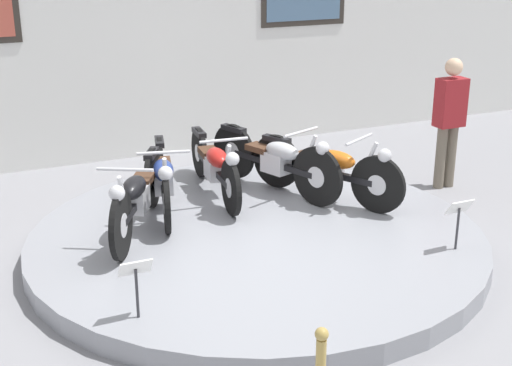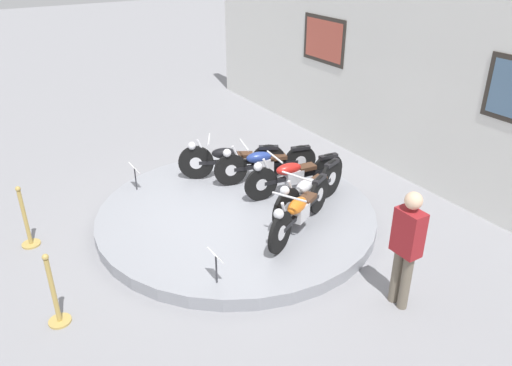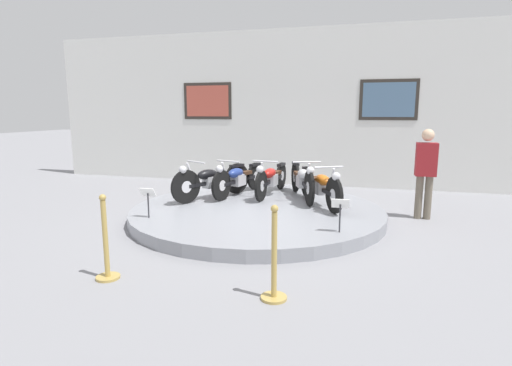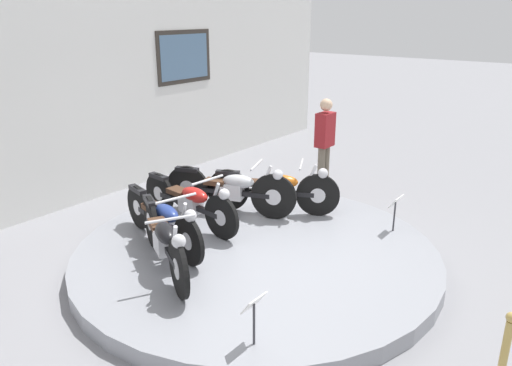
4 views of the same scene
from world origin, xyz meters
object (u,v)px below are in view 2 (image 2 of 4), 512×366
Objects in this scene: motorcycle_orange at (300,209)px; motorcycle_silver at (309,190)px; motorcycle_red at (293,174)px; visitor_standing at (407,244)px; info_placard_front_centre at (216,260)px; stanchion_post_right_of_entry at (55,300)px; info_placard_front_left at (135,171)px; stanchion_post_left_of_entry at (27,226)px; motorcycle_blue at (264,162)px; motorcycle_black at (230,159)px.

motorcycle_silver is at bearing 130.81° from motorcycle_orange.
visitor_standing reaches higher than motorcycle_red.
motorcycle_red reaches higher than info_placard_front_centre.
motorcycle_orange is 1.91m from visitor_standing.
stanchion_post_right_of_entry reaches higher than motorcycle_red.
visitor_standing is (4.53, 1.94, 0.36)m from info_placard_front_left.
motorcycle_orange reaches higher than motorcycle_red.
visitor_standing is 5.57m from stanchion_post_left_of_entry.
info_placard_front_left is at bearing -112.41° from motorcycle_blue.
motorcycle_silver is (1.78, 0.48, 0.01)m from motorcycle_black.
stanchion_post_right_of_entry is (2.02, 0.00, 0.00)m from stanchion_post_left_of_entry.
info_placard_front_left is at bearing 143.21° from stanchion_post_right_of_entry.
info_placard_front_centre is at bearing 36.79° from stanchion_post_left_of_entry.
visitor_standing is 4.37m from stanchion_post_right_of_entry.
motorcycle_blue is 1.16× the size of visitor_standing.
motorcycle_black is 3.62m from stanchion_post_left_of_entry.
motorcycle_red is 3.02m from visitor_standing.
info_placard_front_left is at bearing 180.00° from info_placard_front_centre.
motorcycle_silver reaches higher than motorcycle_orange.
stanchion_post_left_of_entry is at bearing -88.57° from motorcycle_black.
motorcycle_blue is 4.43m from stanchion_post_right_of_entry.
info_placard_front_centre is (3.14, 0.00, 0.00)m from info_placard_front_left.
info_placard_front_centre is 0.50× the size of stanchion_post_right_of_entry.
info_placard_front_centre is (0.89, -2.16, -0.03)m from motorcycle_silver.
motorcycle_red is 4.39m from stanchion_post_left_of_entry.
motorcycle_orange is (0.42, -0.48, -0.02)m from motorcycle_silver.
visitor_standing reaches higher than motorcycle_orange.
motorcycle_blue is 0.70m from motorcycle_red.
stanchion_post_right_of_entry is at bearing -76.62° from motorcycle_red.
motorcycle_silver is 3.12m from info_placard_front_left.
motorcycle_silver reaches higher than motorcycle_black.
motorcycle_orange is (2.20, -0.00, -0.01)m from motorcycle_black.
motorcycle_black reaches higher than info_placard_front_left.
info_placard_front_centre is at bearing -43.80° from motorcycle_blue.
motorcycle_silver is 3.75× the size of info_placard_front_left.
motorcycle_orange reaches higher than motorcycle_blue.
motorcycle_blue is at bearing -179.78° from motorcycle_silver.
motorcycle_orange is (1.78, -0.48, 0.01)m from motorcycle_blue.
info_placard_front_left is 1.00× the size of info_placard_front_centre.
stanchion_post_left_of_entry is (-1.01, -4.27, -0.23)m from motorcycle_red.
motorcycle_orange is at bearing -0.03° from motorcycle_black.
info_placard_front_centre is (2.25, -2.16, -0.01)m from motorcycle_blue.
motorcycle_red is 1.91× the size of stanchion_post_left_of_entry.
stanchion_post_left_of_entry is at bearing -135.79° from visitor_standing.
motorcycle_black reaches higher than info_placard_front_centre.
motorcycle_silver is (1.36, 0.01, 0.03)m from motorcycle_blue.
motorcycle_red is 3.82× the size of info_placard_front_centre.
motorcycle_silver is 4.44m from stanchion_post_left_of_entry.
motorcycle_black is at bearing -131.39° from motorcycle_blue.
info_placard_front_centre is at bearing 0.00° from info_placard_front_left.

